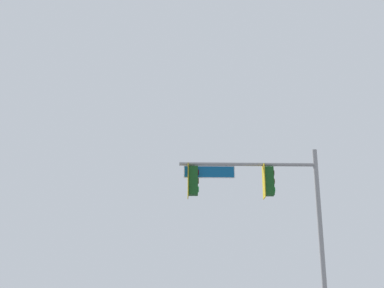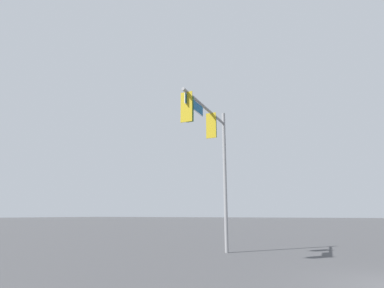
# 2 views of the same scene
# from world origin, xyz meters

# --- Properties ---
(signal_pole_near) EXTENTS (5.34, 0.62, 7.49)m
(signal_pole_near) POSITION_xyz_m (-3.12, -7.08, 5.43)
(signal_pole_near) COLOR gray
(signal_pole_near) RESTS_ON ground_plane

